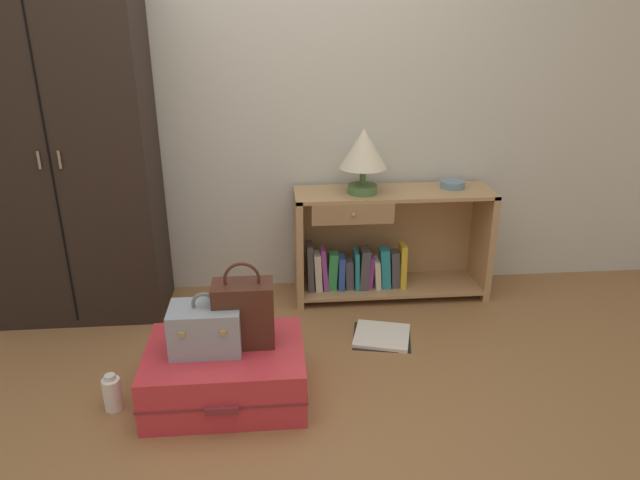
% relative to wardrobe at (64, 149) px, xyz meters
% --- Properties ---
extents(ground_plane, '(9.00, 9.00, 0.00)m').
position_rel_wardrobe_xyz_m(ground_plane, '(1.09, -1.20, -0.97)').
color(ground_plane, olive).
extents(back_wall, '(6.40, 0.10, 2.60)m').
position_rel_wardrobe_xyz_m(back_wall, '(1.09, 0.30, 0.33)').
color(back_wall, beige).
rests_on(back_wall, ground_plane).
extents(wardrobe, '(0.93, 0.47, 1.94)m').
position_rel_wardrobe_xyz_m(wardrobe, '(0.00, 0.00, 0.00)').
color(wardrobe, black).
rests_on(wardrobe, ground_plane).
extents(bookshelf, '(1.18, 0.36, 0.67)m').
position_rel_wardrobe_xyz_m(bookshelf, '(1.77, 0.06, -0.64)').
color(bookshelf, tan).
rests_on(bookshelf, ground_plane).
extents(table_lamp, '(0.27, 0.27, 0.38)m').
position_rel_wardrobe_xyz_m(table_lamp, '(1.63, 0.02, -0.05)').
color(table_lamp, '#4C7542').
rests_on(table_lamp, bookshelf).
extents(bowl, '(0.15, 0.15, 0.04)m').
position_rel_wardrobe_xyz_m(bowl, '(2.19, 0.08, -0.27)').
color(bowl, slate).
rests_on(bowl, bookshelf).
extents(suitcase_large, '(0.72, 0.55, 0.25)m').
position_rel_wardrobe_xyz_m(suitcase_large, '(0.87, -0.93, -0.84)').
color(suitcase_large, '#D1333D').
rests_on(suitcase_large, ground_plane).
extents(train_case, '(0.31, 0.22, 0.28)m').
position_rel_wardrobe_xyz_m(train_case, '(0.80, -0.92, -0.61)').
color(train_case, '#8E99A3').
rests_on(train_case, suitcase_large).
extents(handbag, '(0.27, 0.16, 0.40)m').
position_rel_wardrobe_xyz_m(handbag, '(0.96, -0.88, -0.56)').
color(handbag, '#472319').
rests_on(handbag, suitcase_large).
extents(bottle, '(0.08, 0.08, 0.18)m').
position_rel_wardrobe_xyz_m(bottle, '(0.37, -0.97, -0.89)').
color(bottle, white).
rests_on(bottle, ground_plane).
extents(open_book_on_floor, '(0.36, 0.35, 0.02)m').
position_rel_wardrobe_xyz_m(open_book_on_floor, '(1.68, -0.48, -0.96)').
color(open_book_on_floor, white).
rests_on(open_book_on_floor, ground_plane).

